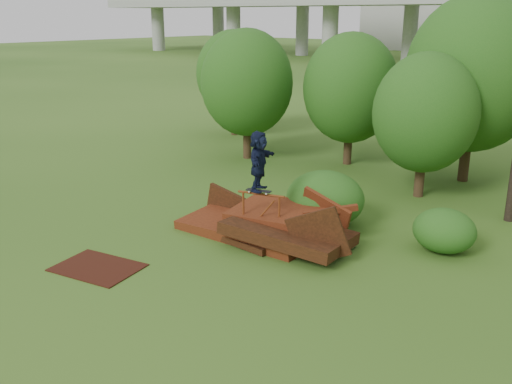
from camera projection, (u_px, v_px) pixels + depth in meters
The scene contains 13 objects.
ground at pixel (229, 279), 13.90m from camera, with size 240.00×240.00×0.00m, color #2D5116.
scrap_pile at pixel (270, 225), 16.49m from camera, with size 5.75×2.98×1.91m.
grind_rail at pixel (261, 209), 15.99m from camera, with size 1.35×0.46×1.43m.
skateboard at pixel (259, 191), 15.85m from camera, with size 0.74×0.39×0.07m.
skater at pixel (259, 161), 15.60m from camera, with size 1.55×0.49×1.68m, color black.
flat_plate at pixel (98, 267), 14.53m from camera, with size 2.12×1.51×0.03m, color #32130A.
tree_0 at pixel (247, 83), 24.67m from camera, with size 4.01×4.01×5.66m.
tree_1 at pixel (351, 88), 23.70m from camera, with size 3.98×3.98×5.54m.
tree_2 at pixel (425, 113), 19.39m from camera, with size 3.57×3.57×5.03m.
tree_3 at pixel (474, 74), 20.96m from camera, with size 5.04×5.04×7.00m.
tree_6 at pixel (234, 74), 29.70m from camera, with size 3.92×3.92×5.48m.
shrub_left at pixel (325, 198), 17.31m from camera, with size 2.43×2.24×1.68m, color #1A4E14.
shrub_right at pixel (444, 231), 15.39m from camera, with size 1.70×1.56×1.20m, color #1A4E14.
Camera 1 is at (8.63, -9.26, 6.19)m, focal length 40.00 mm.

